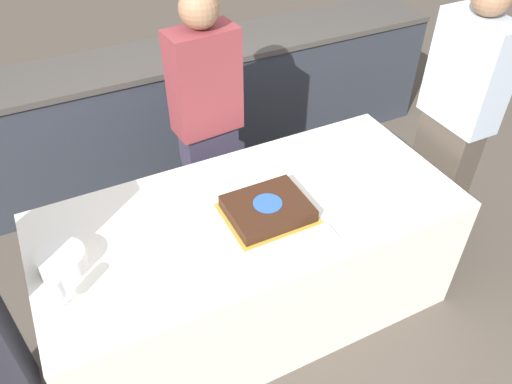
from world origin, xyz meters
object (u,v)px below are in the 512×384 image
object	(u,v)px
plate_stack	(62,261)
wine_glass	(57,289)
cake	(268,209)
person_seated_right	(453,127)
person_cutting_cake	(207,125)

from	to	relation	value
plate_stack	wine_glass	size ratio (longest dim) A/B	1.21
cake	plate_stack	distance (m)	0.95
plate_stack	person_seated_right	bearing A→B (deg)	-0.43
cake	person_cutting_cake	size ratio (longest dim) A/B	0.26
cake	person_seated_right	distance (m)	1.21
cake	person_seated_right	size ratio (longest dim) A/B	0.25
cake	wine_glass	size ratio (longest dim) A/B	2.50
plate_stack	person_cutting_cake	world-z (taller)	person_cutting_cake
cake	plate_stack	xyz separation A→B (m)	(-0.95, 0.08, 0.01)
cake	plate_stack	size ratio (longest dim) A/B	2.06
wine_glass	person_cutting_cake	bearing A→B (deg)	42.01
cake	person_cutting_cake	world-z (taller)	person_cutting_cake
plate_stack	person_cutting_cake	bearing A→B (deg)	35.69
plate_stack	person_seated_right	distance (m)	2.15
plate_stack	wine_glass	distance (m)	0.22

